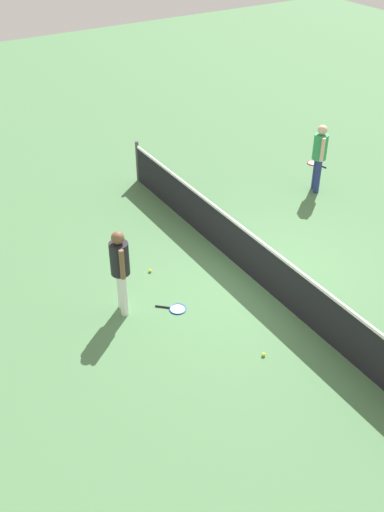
% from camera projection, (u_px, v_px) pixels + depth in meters
% --- Properties ---
extents(ground_plane, '(40.00, 40.00, 0.00)m').
position_uv_depth(ground_plane, '(256.00, 281.00, 11.57)').
color(ground_plane, '#4C7A4C').
extents(court_net, '(10.09, 0.09, 1.07)m').
position_uv_depth(court_net, '(257.00, 260.00, 11.29)').
color(court_net, '#4C4C51').
rests_on(court_net, ground_plane).
extents(player_near_side, '(0.53, 0.41, 1.70)m').
position_uv_depth(player_near_side, '(120.00, 266.00, 10.25)').
color(player_near_side, white).
rests_on(player_near_side, ground_plane).
extents(player_far_side, '(0.50, 0.46, 1.70)m').
position_uv_depth(player_far_side, '(320.00, 153.00, 14.08)').
color(player_far_side, navy).
rests_on(player_far_side, ground_plane).
extents(tennis_racket_near_player, '(0.52, 0.54, 0.03)m').
position_uv_depth(tennis_racket_near_player, '(176.00, 309.00, 10.84)').
color(tennis_racket_near_player, blue).
rests_on(tennis_racket_near_player, ground_plane).
extents(tennis_racket_far_player, '(0.61, 0.37, 0.03)m').
position_uv_depth(tennis_racket_far_player, '(314.00, 163.00, 15.88)').
color(tennis_racket_far_player, red).
rests_on(tennis_racket_far_player, ground_plane).
extents(tennis_ball_near_player, '(0.07, 0.07, 0.07)m').
position_uv_depth(tennis_ball_near_player, '(114.00, 242.00, 12.64)').
color(tennis_ball_near_player, '#C6E033').
rests_on(tennis_ball_near_player, ground_plane).
extents(tennis_ball_by_net, '(0.07, 0.07, 0.07)m').
position_uv_depth(tennis_ball_by_net, '(264.00, 355.00, 9.83)').
color(tennis_ball_by_net, '#C6E033').
rests_on(tennis_ball_by_net, ground_plane).
extents(tennis_ball_midcourt, '(0.07, 0.07, 0.07)m').
position_uv_depth(tennis_ball_midcourt, '(120.00, 294.00, 11.18)').
color(tennis_ball_midcourt, '#C6E033').
rests_on(tennis_ball_midcourt, ground_plane).
extents(tennis_ball_baseline, '(0.07, 0.07, 0.07)m').
position_uv_depth(tennis_ball_baseline, '(150.00, 271.00, 11.78)').
color(tennis_ball_baseline, '#C6E033').
rests_on(tennis_ball_baseline, ground_plane).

